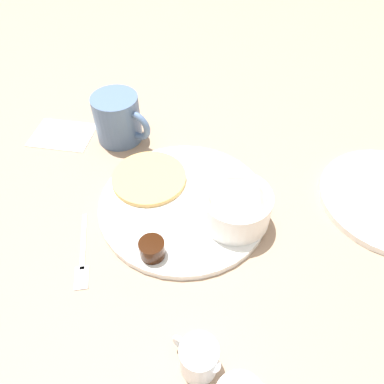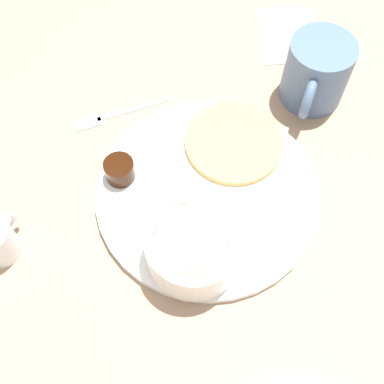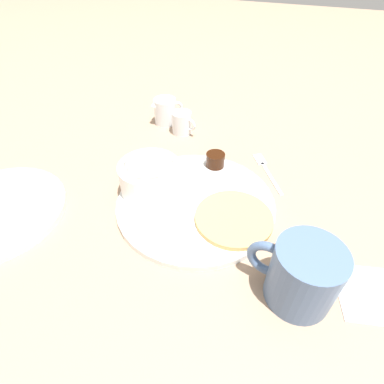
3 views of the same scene
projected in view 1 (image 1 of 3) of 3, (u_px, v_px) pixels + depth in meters
name	position (u px, v px, depth m)	size (l,w,h in m)	color
ground_plane	(184.00, 206.00, 0.64)	(4.00, 4.00, 0.00)	#9E7F66
plate	(184.00, 204.00, 0.64)	(0.29, 0.29, 0.01)	white
pancake_stack	(149.00, 178.00, 0.66)	(0.13, 0.13, 0.01)	tan
bowl	(236.00, 205.00, 0.59)	(0.11, 0.11, 0.06)	white
syrup_cup	(154.00, 250.00, 0.55)	(0.04, 0.04, 0.03)	black
butter_ramekin	(245.00, 222.00, 0.58)	(0.04, 0.04, 0.04)	white
coffee_mug	(118.00, 119.00, 0.73)	(0.12, 0.09, 0.10)	slate
creamer_pitcher_near	(198.00, 358.00, 0.45)	(0.07, 0.05, 0.06)	white
fork	(83.00, 258.00, 0.57)	(0.09, 0.13, 0.00)	silver
napkin	(63.00, 135.00, 0.77)	(0.14, 0.12, 0.00)	white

